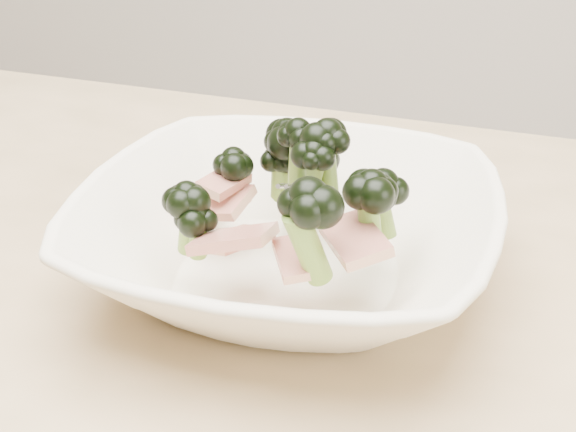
% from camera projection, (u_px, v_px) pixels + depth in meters
% --- Properties ---
extents(dining_table, '(1.20, 0.80, 0.75)m').
position_uv_depth(dining_table, '(109.00, 409.00, 0.58)').
color(dining_table, tan).
rests_on(dining_table, ground).
extents(broccoli_dish, '(0.30, 0.30, 0.12)m').
position_uv_depth(broccoli_dish, '(289.00, 230.00, 0.54)').
color(broccoli_dish, white).
rests_on(broccoli_dish, dining_table).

